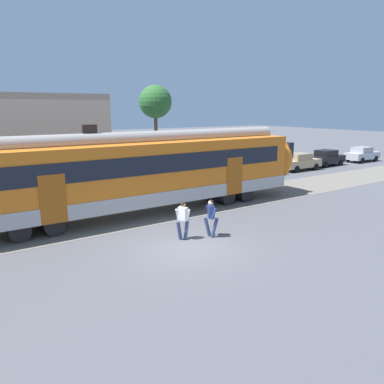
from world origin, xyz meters
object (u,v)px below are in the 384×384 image
at_px(parked_car_blue, 261,166).
at_px(pedestrian_white, 183,218).
at_px(parked_car_black, 326,158).
at_px(parked_car_silver, 362,154).
at_px(parked_car_tan, 300,162).
at_px(pedestrian_navy, 211,215).

bearing_deg(parked_car_blue, pedestrian_white, -145.49).
bearing_deg(parked_car_blue, parked_car_black, 3.16).
bearing_deg(parked_car_silver, parked_car_tan, -179.19).
bearing_deg(parked_car_black, parked_car_blue, -176.84).
height_order(parked_car_blue, parked_car_silver, same).
relative_size(pedestrian_white, pedestrian_navy, 1.00).
relative_size(parked_car_tan, parked_car_silver, 1.01).
relative_size(parked_car_blue, parked_car_silver, 1.00).
xyz_separation_m(parked_car_tan, parked_car_silver, (9.88, 0.14, 0.00)).
bearing_deg(parked_car_black, pedestrian_white, -156.62).
height_order(pedestrian_white, parked_car_blue, pedestrian_white).
height_order(parked_car_tan, parked_car_black, same).
bearing_deg(parked_car_black, parked_car_tan, -174.78).
bearing_deg(parked_car_silver, parked_car_blue, -179.02).
height_order(pedestrian_white, parked_car_silver, pedestrian_white).
bearing_deg(parked_car_blue, parked_car_silver, 0.98).
relative_size(pedestrian_white, parked_car_black, 0.41).
xyz_separation_m(parked_car_blue, parked_car_silver, (14.77, 0.25, 0.00)).
bearing_deg(parked_car_tan, parked_car_black, 5.22).
xyz_separation_m(pedestrian_white, parked_car_black, (22.82, 9.87, -0.18)).
relative_size(parked_car_black, parked_car_silver, 1.02).
height_order(pedestrian_white, parked_car_black, pedestrian_white).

